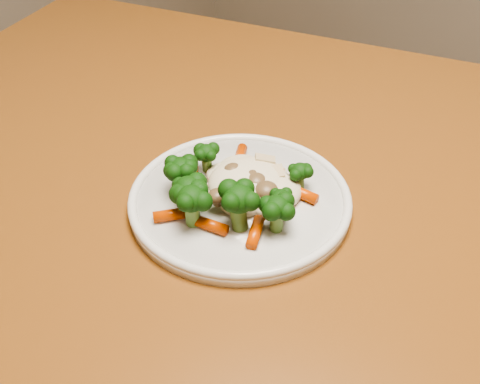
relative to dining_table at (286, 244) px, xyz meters
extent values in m
cube|color=brown|center=(0.00, 0.00, 0.08)|extent=(1.34, 1.07, 0.04)
cube|color=brown|center=(-0.60, 0.18, -0.29)|extent=(0.07, 0.07, 0.71)
cylinder|color=white|center=(-0.02, -0.07, 0.11)|extent=(0.24, 0.24, 0.01)
ellipsoid|color=#F1E3C1|center=(-0.02, -0.06, 0.13)|extent=(0.10, 0.09, 0.04)
ellipsoid|color=black|center=(-0.07, -0.10, 0.13)|extent=(0.04, 0.04, 0.04)
ellipsoid|color=black|center=(-0.03, -0.14, 0.14)|extent=(0.05, 0.05, 0.04)
ellipsoid|color=black|center=(0.01, -0.11, 0.14)|extent=(0.05, 0.05, 0.05)
ellipsoid|color=black|center=(0.04, -0.09, 0.13)|extent=(0.04, 0.04, 0.04)
ellipsoid|color=black|center=(0.04, -0.07, 0.13)|extent=(0.04, 0.04, 0.03)
ellipsoid|color=black|center=(0.03, -0.02, 0.13)|extent=(0.03, 0.03, 0.03)
ellipsoid|color=black|center=(-0.08, -0.06, 0.13)|extent=(0.04, 0.04, 0.03)
ellipsoid|color=black|center=(-0.07, -0.10, 0.13)|extent=(0.04, 0.04, 0.04)
ellipsoid|color=black|center=(-0.04, -0.13, 0.14)|extent=(0.05, 0.05, 0.04)
cylinder|color=#E94C05|center=(-0.05, -0.03, 0.12)|extent=(0.04, 0.05, 0.01)
cylinder|color=#E94C05|center=(-0.01, -0.03, 0.12)|extent=(0.04, 0.04, 0.01)
cylinder|color=#E94C05|center=(0.03, -0.03, 0.12)|extent=(0.04, 0.01, 0.01)
cylinder|color=#E94C05|center=(-0.07, -0.09, 0.12)|extent=(0.03, 0.04, 0.01)
cylinder|color=#E94C05|center=(-0.05, -0.14, 0.12)|extent=(0.04, 0.04, 0.01)
cylinder|color=#E94C05|center=(-0.01, -0.13, 0.12)|extent=(0.04, 0.02, 0.01)
cylinder|color=#E94C05|center=(0.03, -0.11, 0.12)|extent=(0.03, 0.04, 0.01)
ellipsoid|color=brown|center=(0.00, -0.06, 0.13)|extent=(0.03, 0.03, 0.02)
ellipsoid|color=brown|center=(0.01, -0.07, 0.13)|extent=(0.03, 0.03, 0.02)
ellipsoid|color=brown|center=(-0.04, -0.06, 0.13)|extent=(0.02, 0.02, 0.02)
ellipsoid|color=brown|center=(-0.02, -0.10, 0.13)|extent=(0.02, 0.02, 0.01)
ellipsoid|color=brown|center=(-0.01, -0.06, 0.13)|extent=(0.02, 0.02, 0.02)
cube|color=beige|center=(-0.02, -0.02, 0.13)|extent=(0.03, 0.03, 0.01)
cube|color=beige|center=(0.00, -0.03, 0.13)|extent=(0.02, 0.02, 0.01)
camera|label=1|loc=(0.30, -0.46, 0.53)|focal=45.00mm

